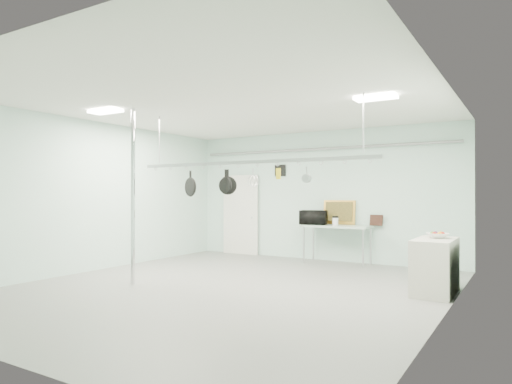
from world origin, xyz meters
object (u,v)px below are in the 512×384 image
Objects in this scene: skillet_mid at (226,181)px; pot_rack at (248,161)px; side_cabinet at (435,266)px; coffee_canister at (335,222)px; prep_table at (337,228)px; microwave at (313,218)px; skillet_right at (228,182)px; fruit_bowl at (437,236)px; chrome_pole at (133,196)px; skillet_left at (190,184)px.

pot_rack is at bearing 14.11° from skillet_mid.
coffee_canister reaches higher than side_cabinet.
side_cabinet is 3.87m from skillet_mid.
prep_table is 0.61m from microwave.
skillet_right is (-0.43, 0.00, -0.37)m from pot_rack.
pot_rack is 3.46m from fruit_bowl.
chrome_pole is 5.35m from fruit_bowl.
chrome_pole reaches higher than skillet_mid.
prep_table is 3.57m from skillet_mid.
prep_table is 8.90× the size of coffee_canister.
prep_table is 0.33× the size of pot_rack.
fruit_bowl reaches higher than side_cabinet.
coffee_canister reaches higher than fruit_bowl.
skillet_mid reaches higher than microwave.
chrome_pole is at bearing -156.41° from fruit_bowl.
pot_rack reaches higher than skillet_mid.
skillet_right is (0.05, 0.00, -0.02)m from skillet_mid.
coffee_canister is at bearing 140.96° from side_cabinet.
side_cabinet is at bearing 134.29° from microwave.
microwave is at bearing 61.85° from skillet_right.
chrome_pole reaches higher than skillet_right.
skillet_mid is at bearing 180.00° from pot_rack.
side_cabinet is 6.68× the size of coffee_canister.
skillet_left is 1.21× the size of skillet_mid.
fruit_bowl is (2.97, 1.22, -1.29)m from pot_rack.
skillet_mid is (-0.33, -3.19, 0.80)m from microwave.
coffee_canister is (0.57, -0.04, -0.08)m from microwave.
chrome_pole is 9.04× the size of fruit_bowl.
microwave is 3.47m from skillet_left.
skillet_right is (-0.28, -3.19, 0.78)m from microwave.
skillet_right is at bearing 31.46° from chrome_pole.
skillet_mid is at bearing -105.91° from coffee_canister.
prep_table is at bearing 141.04° from fruit_bowl.
skillet_left is at bearing -163.98° from fruit_bowl.
pot_rack is 3.39m from microwave.
skillet_left is (-1.30, 0.00, -0.40)m from pot_rack.
coffee_canister is at bearing 88.20° from skillet_mid.
pot_rack is at bearing -96.91° from prep_table.
side_cabinet is 0.25× the size of pot_rack.
skillet_mid is (-3.44, -1.22, 0.93)m from fruit_bowl.
side_cabinet is at bearing 22.41° from chrome_pole.
chrome_pole is 4.85m from prep_table.
prep_table is 3.61m from pot_rack.
microwave is 0.58m from coffee_canister.
pot_rack reaches higher than microwave.
skillet_left reaches higher than side_cabinet.
skillet_left and skillet_mid have the same top height.
coffee_canister is at bearing -81.19° from prep_table.
skillet_left reaches higher than microwave.
prep_table is 3.18× the size of skillet_left.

